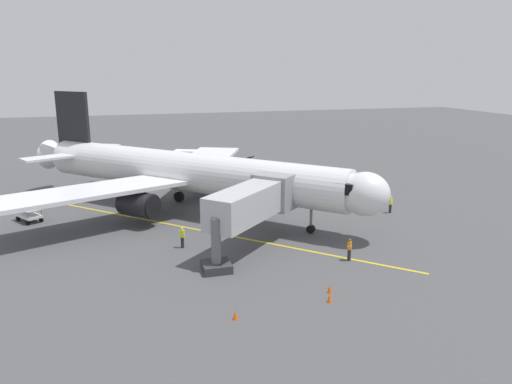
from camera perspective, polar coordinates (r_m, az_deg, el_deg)
ground_plane at (r=50.62m, az=-6.63°, el=-2.08°), size 220.00×220.00×0.00m
apron_lead_in_line at (r=44.67m, az=-6.81°, el=-4.30°), size 28.08×28.82×0.01m
airplane at (r=49.54m, az=-8.37°, el=2.27°), size 32.97×33.19×11.50m
jet_bridge at (r=39.12m, az=-0.05°, el=-1.11°), size 9.57×9.40×5.40m
ground_crew_marshaller at (r=50.92m, az=15.20°, el=-1.36°), size 0.47×0.41×1.71m
ground_crew_wing_walker at (r=40.15m, az=-8.48°, el=-5.16°), size 0.47×0.43×1.71m
ground_crew_loader at (r=37.84m, az=10.69°, el=-6.48°), size 0.45×0.47×1.71m
belt_loader_near_nose at (r=70.12m, az=-2.26°, el=3.15°), size 3.25×4.59×2.32m
baggage_cart_portside at (r=51.13m, az=-24.63°, el=-2.38°), size 2.59×2.94×1.27m
baggage_cart_starboard_side at (r=64.75m, az=-5.99°, el=2.11°), size 2.62×2.94×1.27m
box_truck_rear_apron at (r=71.44m, az=-7.62°, el=3.78°), size 5.00×3.66×2.62m
safety_cone_nose_left at (r=31.48m, az=8.45°, el=-11.97°), size 0.32×0.32×0.55m
safety_cone_nose_right at (r=29.25m, az=-2.38°, el=-13.95°), size 0.32×0.32×0.55m
safety_cone_wing_port at (r=32.68m, az=8.48°, el=-10.95°), size 0.32×0.32×0.55m
safety_cone_wing_starboard at (r=52.88m, az=4.85°, el=-1.02°), size 0.32×0.32×0.55m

